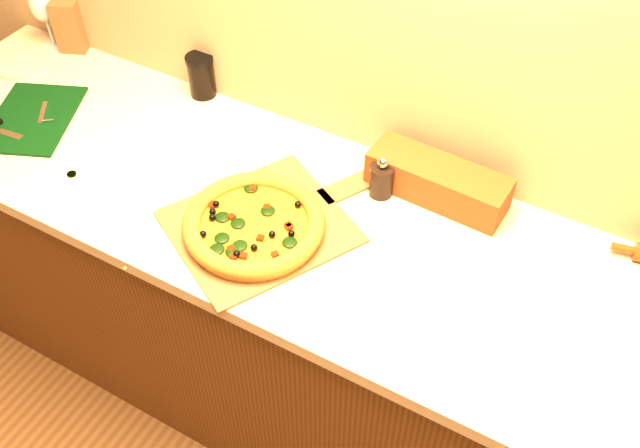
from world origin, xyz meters
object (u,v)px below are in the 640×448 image
at_px(cutting_board, 31,118).
at_px(pepper_grinder, 382,179).
at_px(wine_glass, 42,7).
at_px(side_plate, 21,67).
at_px(dark_jar, 201,76).
at_px(pizza_peel, 265,224).
at_px(pizza, 254,224).

distance_m(cutting_board, pepper_grinder, 1.05).
xyz_separation_m(cutting_board, wine_glass, (-0.22, 0.32, 0.14)).
bearing_deg(side_plate, pepper_grinder, 2.31).
bearing_deg(pepper_grinder, dark_jar, 169.25).
bearing_deg(cutting_board, dark_jar, 20.17).
relative_size(dark_jar, side_plate, 0.94).
height_order(pizza_peel, wine_glass, wine_glass).
xyz_separation_m(pizza_peel, wine_glass, (-1.04, 0.35, 0.14)).
relative_size(pizza, dark_jar, 2.64).
distance_m(pizza_peel, wine_glass, 1.11).
bearing_deg(wine_glass, side_plate, -89.12).
bearing_deg(dark_jar, pepper_grinder, -10.75).
height_order(cutting_board, dark_jar, dark_jar).
xyz_separation_m(pepper_grinder, dark_jar, (-0.66, 0.12, 0.02)).
height_order(pepper_grinder, side_plate, pepper_grinder).
height_order(cutting_board, wine_glass, wine_glass).
xyz_separation_m(pizza, dark_jar, (-0.45, 0.41, 0.04)).
bearing_deg(pizza, dark_jar, 137.76).
xyz_separation_m(cutting_board, pepper_grinder, (1.03, 0.22, 0.04)).
distance_m(cutting_board, wine_glass, 0.41).
distance_m(cutting_board, dark_jar, 0.51).
bearing_deg(cutting_board, pizza, -27.40).
distance_m(wine_glass, dark_jar, 0.59).
bearing_deg(side_plate, pizza_peel, -10.72).
distance_m(pizza_peel, pepper_grinder, 0.32).
bearing_deg(pizza, side_plate, 167.34).
height_order(pepper_grinder, wine_glass, wine_glass).
bearing_deg(pizza, cutting_board, 175.95).
xyz_separation_m(cutting_board, side_plate, (-0.22, 0.17, 0.00)).
xyz_separation_m(pizza, wine_glass, (-1.03, 0.38, 0.11)).
xyz_separation_m(pizza_peel, pizza, (-0.01, -0.03, 0.03)).
bearing_deg(dark_jar, side_plate, -163.31).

